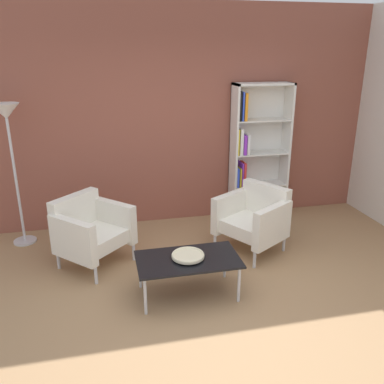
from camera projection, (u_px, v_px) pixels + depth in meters
The scene contains 8 objects.
ground_plane at pixel (221, 320), 3.67m from camera, with size 8.32×8.32×0.00m, color #9E7751.
brick_back_panel at pixel (171, 117), 5.45m from camera, with size 6.40×0.12×2.90m, color brown.
bookshelf_tall at pixel (254, 155), 5.66m from camera, with size 0.80×0.30×1.90m.
coffee_table_low at pixel (188, 261), 3.94m from camera, with size 1.00×0.56×0.40m.
decorative_bowl at pixel (188, 255), 3.92m from camera, with size 0.32×0.32×0.05m.
armchair_near_window at pixel (254, 217), 4.85m from camera, with size 0.92×0.94×0.78m.
armchair_corner_red at pixel (90, 230), 4.52m from camera, with size 0.95×0.95×0.78m.
floor_lamp_torchiere at pixel (8, 129), 4.68m from camera, with size 0.32×0.32×1.74m.
Camera 1 is at (-0.94, -2.94, 2.32)m, focal length 37.90 mm.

